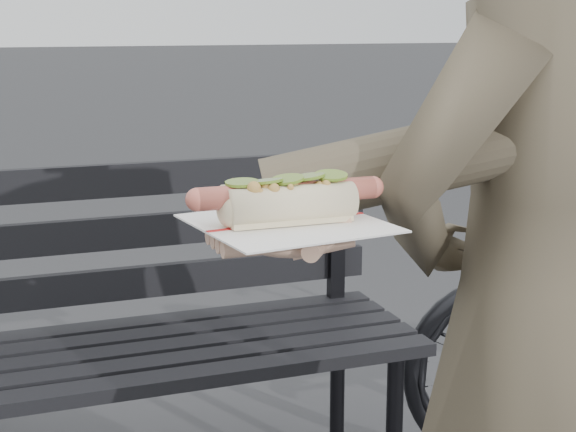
{
  "coord_description": "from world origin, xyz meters",
  "views": [
    {
      "loc": [
        -0.31,
        -0.98,
        1.21
      ],
      "look_at": [
        0.01,
        -0.11,
        1.0
      ],
      "focal_mm": 55.0,
      "sensor_mm": 36.0,
      "label": 1
    }
  ],
  "objects": [
    {
      "name": "park_bench",
      "position": [
        -0.09,
        0.99,
        0.52
      ],
      "size": [
        1.5,
        0.44,
        0.88
      ],
      "color": "black",
      "rests_on": "ground"
    },
    {
      "name": "person",
      "position": [
        0.42,
        -0.01,
        0.78
      ],
      "size": [
        0.64,
        0.5,
        1.56
      ],
      "primitive_type": "imported",
      "rotation": [
        0.0,
        0.0,
        3.39
      ],
      "color": "#4E4534",
      "rests_on": "ground"
    },
    {
      "name": "held_hotdog",
      "position": [
        0.21,
        -0.04,
        1.03
      ],
      "size": [
        0.63,
        0.31,
        0.2
      ],
      "color": "#4E4534"
    }
  ]
}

